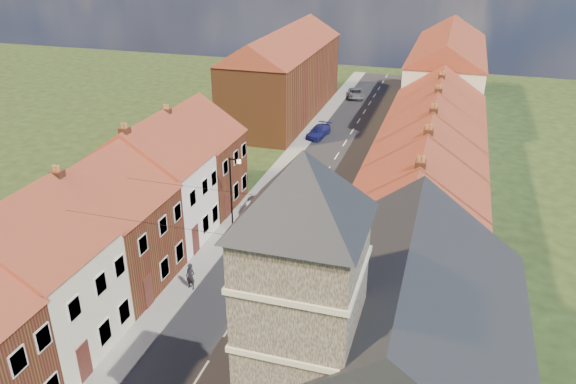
% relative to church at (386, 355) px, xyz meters
% --- Properties ---
extents(road, '(7.00, 90.00, 0.02)m').
position_rel_church_xyz_m(road, '(-9.36, 26.68, -5.87)').
color(road, black).
rests_on(road, ground).
extents(pavement_left, '(1.80, 90.00, 0.12)m').
position_rel_church_xyz_m(pavement_left, '(-13.76, 26.68, -5.82)').
color(pavement_left, '#A19D92').
rests_on(pavement_left, ground).
extents(pavement_right, '(1.80, 90.00, 0.12)m').
position_rel_church_xyz_m(pavement_right, '(-4.96, 26.68, -5.82)').
color(pavement_right, '#A19D92').
rests_on(pavement_right, ground).
extents(church, '(11.25, 14.25, 15.20)m').
position_rel_church_xyz_m(church, '(0.00, 0.00, 0.00)').
color(church, '#342C24').
rests_on(church, ground).
extents(cottage_r_tudor, '(8.30, 5.20, 9.00)m').
position_rel_church_xyz_m(cottage_r_tudor, '(-0.09, 9.37, -1.41)').
color(cottage_r_tudor, beige).
rests_on(cottage_r_tudor, ground).
extents(cottage_r_white_near, '(8.30, 6.00, 9.00)m').
position_rel_church_xyz_m(cottage_r_white_near, '(-0.06, 14.77, -1.40)').
color(cottage_r_white_near, white).
rests_on(cottage_r_white_near, ground).
extents(cottage_r_cream_mid, '(8.30, 5.20, 9.00)m').
position_rel_church_xyz_m(cottage_r_cream_mid, '(-0.06, 20.17, -1.40)').
color(cottage_r_cream_mid, brown).
rests_on(cottage_r_cream_mid, ground).
extents(cottage_r_pink, '(8.30, 6.00, 9.00)m').
position_rel_church_xyz_m(cottage_r_pink, '(-0.06, 25.57, -1.40)').
color(cottage_r_pink, beige).
rests_on(cottage_r_pink, ground).
extents(cottage_r_white_far, '(8.30, 5.20, 9.00)m').
position_rel_church_xyz_m(cottage_r_white_far, '(-0.06, 30.97, -1.40)').
color(cottage_r_white_far, beige).
rests_on(cottage_r_white_far, ground).
extents(cottage_r_cream_far, '(8.30, 6.00, 9.00)m').
position_rel_church_xyz_m(cottage_r_cream_far, '(-0.06, 36.37, -1.40)').
color(cottage_r_cream_far, beige).
rests_on(cottage_r_cream_far, ground).
extents(cottage_l_cream, '(8.30, 6.30, 9.10)m').
position_rel_church_xyz_m(cottage_l_cream, '(-18.66, 2.22, -1.35)').
color(cottage_l_cream, beige).
rests_on(cottage_l_cream, ground).
extents(cottage_l_white, '(8.30, 6.90, 8.80)m').
position_rel_church_xyz_m(cottage_l_white, '(-18.66, 8.62, -1.51)').
color(cottage_l_white, brown).
rests_on(cottage_l_white, ground).
extents(cottage_l_brick_mid, '(8.30, 5.70, 9.10)m').
position_rel_church_xyz_m(cottage_l_brick_mid, '(-18.66, 14.72, -1.35)').
color(cottage_l_brick_mid, white).
rests_on(cottage_l_brick_mid, ground).
extents(cottage_l_pink, '(8.30, 6.30, 8.80)m').
position_rel_church_xyz_m(cottage_l_pink, '(-18.66, 20.52, -1.51)').
color(cottage_l_pink, brown).
rests_on(cottage_l_pink, ground).
extents(block_right_far, '(8.30, 24.20, 10.50)m').
position_rel_church_xyz_m(block_right_far, '(-0.06, 51.68, -0.58)').
color(block_right_far, beige).
rests_on(block_right_far, ground).
extents(block_left_far, '(8.30, 24.20, 10.50)m').
position_rel_church_xyz_m(block_left_far, '(-18.66, 46.68, -0.58)').
color(block_left_far, brown).
rests_on(block_left_far, ground).
extents(lamppost, '(0.88, 0.15, 6.00)m').
position_rel_church_xyz_m(lamppost, '(-13.17, 16.68, -2.34)').
color(lamppost, black).
rests_on(lamppost, pavement_left).
extents(car_mid, '(2.17, 4.33, 1.36)m').
position_rel_church_xyz_m(car_mid, '(-12.56, 19.64, -5.20)').
color(car_mid, '#95969C').
rests_on(car_mid, ground).
extents(car_far, '(2.24, 4.35, 1.21)m').
position_rel_church_xyz_m(car_far, '(-12.56, 39.82, -5.27)').
color(car_far, navy).
rests_on(car_far, ground).
extents(car_distant, '(2.86, 4.65, 1.20)m').
position_rel_church_xyz_m(car_distant, '(-11.64, 56.76, -5.28)').
color(car_distant, '#94969B').
rests_on(car_distant, ground).
extents(pedestrian_left, '(0.70, 0.52, 1.76)m').
position_rel_church_xyz_m(pedestrian_left, '(-13.06, 9.29, -4.88)').
color(pedestrian_left, black).
rests_on(pedestrian_left, pavement_left).
extents(pedestrian_right, '(0.88, 0.75, 1.56)m').
position_rel_church_xyz_m(pedestrian_right, '(-5.66, 13.63, -4.98)').
color(pedestrian_right, black).
rests_on(pedestrian_right, pavement_right).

